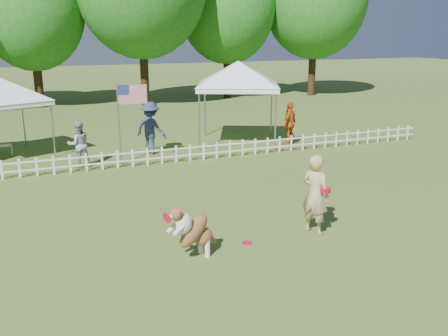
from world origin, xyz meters
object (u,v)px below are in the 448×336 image
object	(u,v)px
handler	(315,194)
spectator_b	(151,128)
canopy_tent_left	(2,119)
spectator_a	(79,144)
flag_pole	(119,125)
frisbee_on_turf	(247,243)
spectator_c	(290,123)
dog	(194,231)
canopy_tent_right	(238,103)

from	to	relation	value
handler	spectator_b	xyz separation A→B (m)	(-1.55, 8.69, 0.05)
canopy_tent_left	spectator_a	xyz separation A→B (m)	(2.31, -2.37, -0.62)
canopy_tent_left	flag_pole	xyz separation A→B (m)	(3.63, -2.55, -0.03)
canopy_tent_left	spectator_a	world-z (taller)	canopy_tent_left
frisbee_on_turf	spectator_b	distance (m)	8.73
frisbee_on_turf	spectator_b	bearing A→B (deg)	89.40
handler	spectator_c	xyz separation A→B (m)	(3.86, 8.06, -0.03)
handler	frisbee_on_turf	world-z (taller)	handler
frisbee_on_turf	spectator_c	bearing A→B (deg)	55.67
canopy_tent_left	handler	bearing A→B (deg)	-79.62
flag_pole	spectator_c	bearing A→B (deg)	2.95
canopy_tent_left	flag_pole	size ratio (longest dim) A/B	1.03
dog	flag_pole	size ratio (longest dim) A/B	0.44
flag_pole	spectator_a	xyz separation A→B (m)	(-1.32, 0.18, -0.59)
frisbee_on_turf	spectator_b	xyz separation A→B (m)	(0.09, 8.67, 0.94)
handler	canopy_tent_right	size ratio (longest dim) A/B	0.56
canopy_tent_right	spectator_c	bearing A→B (deg)	-10.58
spectator_b	spectator_c	size ratio (longest dim) A/B	1.10
dog	spectator_b	xyz separation A→B (m)	(1.36, 8.95, 0.36)
canopy_tent_right	canopy_tent_left	bearing A→B (deg)	-161.78
canopy_tent_right	spectator_b	distance (m)	3.79
handler	flag_pole	bearing A→B (deg)	-3.31
flag_pole	spectator_b	size ratio (longest dim) A/B	1.43
canopy_tent_right	spectator_c	world-z (taller)	canopy_tent_right
flag_pole	handler	bearing A→B (deg)	-70.38
canopy_tent_right	dog	bearing A→B (deg)	-93.94
spectator_b	spectator_c	xyz separation A→B (m)	(5.40, -0.63, -0.08)
dog	handler	bearing A→B (deg)	-15.65
spectator_a	spectator_c	xyz separation A→B (m)	(8.06, 0.31, 0.09)
canopy_tent_right	spectator_c	distance (m)	2.20
canopy_tent_left	spectator_c	xyz separation A→B (m)	(10.36, -2.06, -0.53)
flag_pole	spectator_b	world-z (taller)	flag_pole
handler	dog	size ratio (longest dim) A/B	1.52
flag_pole	spectator_c	distance (m)	6.77
spectator_c	frisbee_on_turf	bearing A→B (deg)	17.66
spectator_a	flag_pole	bearing A→B (deg)	166.83
frisbee_on_turf	canopy_tent_left	xyz separation A→B (m)	(-4.87, 10.11, 1.39)
frisbee_on_turf	spectator_b	size ratio (longest dim) A/B	0.11
handler	dog	xyz separation A→B (m)	(-2.90, -0.26, -0.31)
spectator_c	canopy_tent_left	bearing A→B (deg)	-49.27
canopy_tent_left	flag_pole	world-z (taller)	canopy_tent_left
flag_pole	spectator_b	distance (m)	1.78
canopy_tent_right	flag_pole	world-z (taller)	canopy_tent_right
handler	flag_pole	world-z (taller)	flag_pole
frisbee_on_turf	spectator_a	size ratio (longest dim) A/B	0.14
spectator_a	dog	bearing A→B (deg)	93.76
spectator_b	flag_pole	bearing A→B (deg)	88.74
dog	spectator_c	xyz separation A→B (m)	(6.76, 8.32, 0.27)
canopy_tent_left	spectator_a	distance (m)	3.37
canopy_tent_left	spectator_b	xyz separation A→B (m)	(4.96, -1.44, -0.44)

